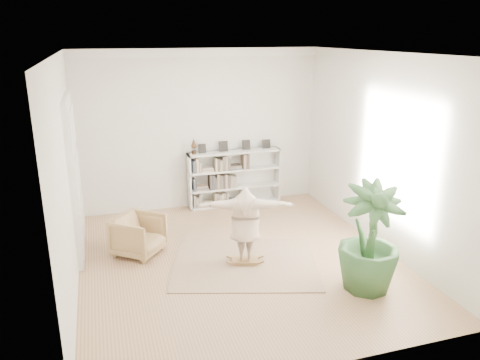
{
  "coord_description": "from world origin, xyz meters",
  "views": [
    {
      "loc": [
        -2.22,
        -7.27,
        3.9
      ],
      "look_at": [
        0.14,
        0.4,
        1.38
      ],
      "focal_mm": 35.0,
      "sensor_mm": 36.0,
      "label": 1
    }
  ],
  "objects_px": {
    "rocker_board": "(245,261)",
    "houseplant": "(370,238)",
    "bookshelf": "(234,178)",
    "person": "(245,222)",
    "armchair": "(139,235)"
  },
  "relations": [
    {
      "from": "bookshelf",
      "to": "rocker_board",
      "type": "height_order",
      "value": "bookshelf"
    },
    {
      "from": "rocker_board",
      "to": "person",
      "type": "height_order",
      "value": "person"
    },
    {
      "from": "houseplant",
      "to": "person",
      "type": "bearing_deg",
      "value": 139.58
    },
    {
      "from": "armchair",
      "to": "rocker_board",
      "type": "distance_m",
      "value": 2.02
    },
    {
      "from": "armchair",
      "to": "person",
      "type": "relative_size",
      "value": 0.49
    },
    {
      "from": "rocker_board",
      "to": "houseplant",
      "type": "distance_m",
      "value": 2.24
    },
    {
      "from": "person",
      "to": "armchair",
      "type": "bearing_deg",
      "value": -12.51
    },
    {
      "from": "armchair",
      "to": "person",
      "type": "bearing_deg",
      "value": -80.27
    },
    {
      "from": "rocker_board",
      "to": "houseplant",
      "type": "bearing_deg",
      "value": -23.83
    },
    {
      "from": "armchair",
      "to": "houseplant",
      "type": "relative_size",
      "value": 0.46
    },
    {
      "from": "bookshelf",
      "to": "rocker_board",
      "type": "bearing_deg",
      "value": -102.85
    },
    {
      "from": "person",
      "to": "bookshelf",
      "type": "bearing_deg",
      "value": -86.26
    },
    {
      "from": "person",
      "to": "houseplant",
      "type": "height_order",
      "value": "houseplant"
    },
    {
      "from": "armchair",
      "to": "bookshelf",
      "type": "bearing_deg",
      "value": -11.4
    },
    {
      "from": "person",
      "to": "houseplant",
      "type": "xyz_separation_m",
      "value": [
        1.59,
        -1.35,
        0.08
      ]
    }
  ]
}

